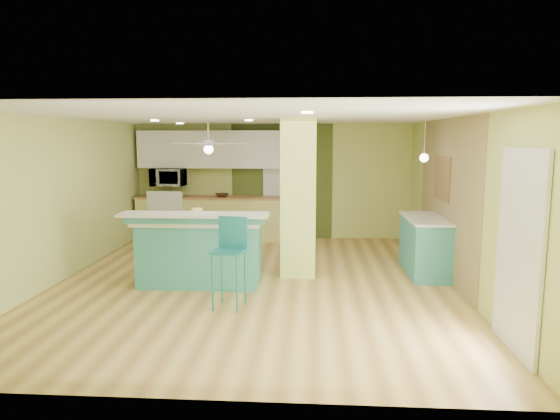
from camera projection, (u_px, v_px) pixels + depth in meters
The scene contains 23 objects.
floor at pixel (255, 282), 7.67m from camera, with size 6.00×7.00×0.01m, color #A07538.
ceiling at pixel (254, 117), 7.31m from camera, with size 6.00×7.00×0.01m, color white.
wall_back at pixel (273, 181), 10.95m from camera, with size 6.00×0.01×2.50m, color #BCC469.
wall_front at pixel (204, 256), 4.03m from camera, with size 6.00×0.01×2.50m, color #BCC469.
wall_left at pixel (61, 200), 7.68m from camera, with size 0.01×7.00×2.50m, color #BCC469.
wall_right at pixel (458, 203), 7.30m from camera, with size 0.01×7.00×2.50m, color #BCC469.
wood_panel at pixel (446, 198), 7.89m from camera, with size 0.02×3.40×2.50m, color olive.
olive_accent at pixel (282, 181), 10.92m from camera, with size 2.20×0.02×2.50m, color #455120.
interior_door at pixel (282, 193), 10.93m from camera, with size 0.82×0.05×2.00m, color silver.
french_door at pixel (519, 252), 5.06m from camera, with size 0.04×1.08×2.10m, color silver.
column at pixel (298, 198), 7.94m from camera, with size 0.55×0.55×2.50m, color #D2E068.
kitchen_run at pixel (212, 218), 10.85m from camera, with size 3.25×0.63×0.94m.
stove at pixel (169, 218), 10.90m from camera, with size 0.76×0.66×1.08m.
upper_cabinets at pixel (212, 149), 10.75m from camera, with size 3.20×0.34×0.80m, color silver.
microwave at pixel (168, 177), 10.78m from camera, with size 0.70×0.48×0.39m, color white.
ceiling_fan at pixel (208, 144), 9.42m from camera, with size 1.41×1.41×0.61m.
pendant_lamp at pixel (424, 158), 7.97m from camera, with size 0.14×0.14×0.69m.
wall_decor at pixel (442, 178), 8.05m from camera, with size 0.03×0.90×0.70m, color brown.
peninsula at pixel (201, 249), 7.55m from camera, with size 2.13×1.15×1.14m.
bar_stool at pixel (231, 247), 6.46m from camera, with size 0.45×0.45×1.18m.
side_counter at pixel (425, 245), 8.10m from camera, with size 0.61×1.44×0.93m.
fruit_bowl at pixel (222, 195), 10.69m from camera, with size 0.30×0.30×0.07m, color #332015.
canister at pixel (197, 214), 7.35m from camera, with size 0.16×0.16×0.18m, color yellow.
Camera 1 is at (0.87, -7.39, 2.20)m, focal length 32.00 mm.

